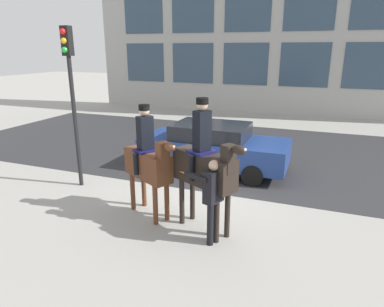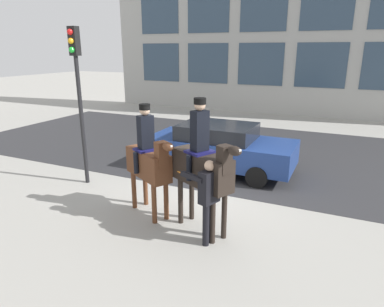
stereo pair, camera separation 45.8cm
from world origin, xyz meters
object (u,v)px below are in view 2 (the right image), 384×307
Objects in this scene: mounted_horse_companion at (203,166)px; street_car_near_lane at (220,147)px; mounted_horse_lead at (149,160)px; pedestrian_bystander at (208,196)px; traffic_light at (78,83)px.

mounted_horse_companion is 3.86m from street_car_near_lane.
mounted_horse_companion is at bearing 19.90° from mounted_horse_lead.
mounted_horse_lead is 1.48× the size of pedestrian_bystander.
street_car_near_lane is at bearing -52.25° from pedestrian_bystander.
mounted_horse_lead is at bearing -161.82° from mounted_horse_companion.
mounted_horse_companion is 0.62× the size of street_car_near_lane.
traffic_light reaches higher than pedestrian_bystander.
mounted_horse_lead is 0.57× the size of street_car_near_lane.
mounted_horse_lead is at bearing -18.76° from traffic_light.
traffic_light reaches higher than street_car_near_lane.
mounted_horse_companion is at bearing -75.28° from street_car_near_lane.
mounted_horse_companion is at bearing -34.33° from pedestrian_bystander.
street_car_near_lane is 4.51m from traffic_light.
traffic_light is (-4.06, 1.13, 1.38)m from mounted_horse_companion.
mounted_horse_lead is 1.41m from mounted_horse_companion.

